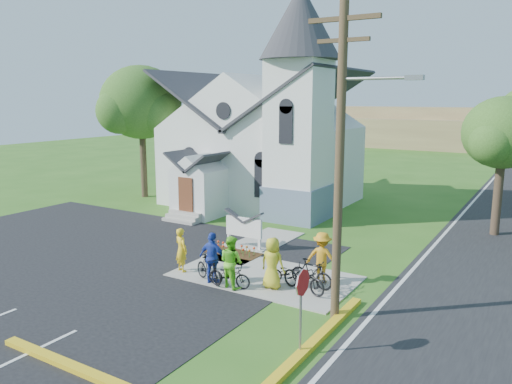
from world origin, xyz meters
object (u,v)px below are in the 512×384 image
Objects in this scene: church_sign at (244,227)px; cyclist_4 at (272,263)px; utility_pole at (342,150)px; cyclist_1 at (231,262)px; cyclist_0 at (181,250)px; cyclist_2 at (213,258)px; cyclist_3 at (322,257)px; stop_sign at (302,294)px; bike_0 at (229,275)px; bike_4 at (304,278)px; bike_2 at (289,272)px; bike_3 at (311,273)px; bike_1 at (209,269)px.

cyclist_4 is (3.60, -3.65, -0.02)m from church_sign.
cyclist_1 is at bearing 175.48° from utility_pole.
cyclist_0 is (-6.99, 0.72, -4.46)m from utility_pole.
cyclist_3 is (3.45, 2.28, -0.02)m from cyclist_2.
stop_sign is 5.61m from cyclist_3.
bike_0 is 0.89× the size of cyclist_4.
bike_0 is at bearing -63.58° from church_sign.
stop_sign reaches higher than cyclist_4.
cyclist_0 is at bearing 6.07° from cyclist_1.
bike_4 is at bearing 115.13° from stop_sign.
bike_3 is at bearing -110.79° from bike_2.
church_sign reaches higher than bike_1.
cyclist_3 is at bearing -77.28° from bike_2.
bike_1 reaches higher than bike_0.
cyclist_1 is (-4.38, 3.04, -0.76)m from stop_sign.
bike_2 is at bearing -36.65° from church_sign.
church_sign is 1.29× the size of bike_0.
cyclist_2 reaches higher than bike_2.
cyclist_2 is (-5.12, 0.30, -4.37)m from utility_pole.
cyclist_3 is 1.10× the size of bike_3.
cyclist_0 is at bearing 81.45° from bike_2.
stop_sign is 1.43× the size of bike_1.
cyclist_2 is (-5.19, 3.00, -0.75)m from stop_sign.
cyclist_0 is 1.16× the size of bike_2.
bike_2 is at bearing 28.38° from cyclist_3.
stop_sign is 6.04m from cyclist_2.
bike_0 is 2.76m from bike_4.
stop_sign reaches higher than bike_2.
cyclist_1 is 0.82m from cyclist_2.
bike_3 is 0.90× the size of bike_4.
cyclist_3 reaches higher than bike_0.
cyclist_1 is 0.99× the size of cyclist_2.
cyclist_1 is at bearing -178.93° from cyclist_2.
bike_1 is 4.32m from cyclist_3.
bike_0 is at bearing 27.82° from cyclist_4.
bike_2 is 1.39m from cyclist_3.
bike_4 reaches higher than bike_0.
bike_1 is 1.13× the size of bike_2.
stop_sign is 6.28m from bike_1.
cyclist_1 is 1.10× the size of bike_3.
church_sign is 5.12m from cyclist_4.
cyclist_0 is 0.91× the size of cyclist_2.
bike_1 is at bearing 150.89° from stop_sign.
bike_2 is (1.60, 1.49, -0.57)m from cyclist_1.
stop_sign is 1.29× the size of cyclist_4.
cyclist_3 is 0.84m from bike_3.
cyclist_4 is (1.34, 0.71, -0.02)m from cyclist_1.
stop_sign reaches higher than cyclist_0.
cyclist_2 is at bearing 16.87° from cyclist_1.
bike_1 is at bearing -1.76° from cyclist_2.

